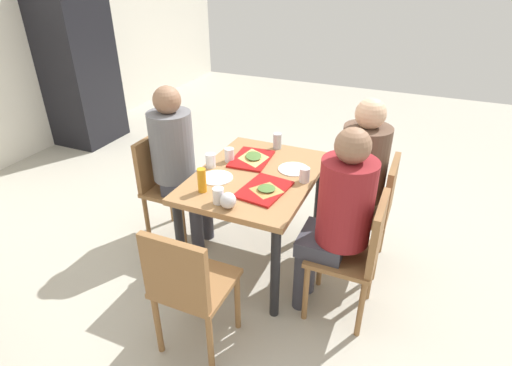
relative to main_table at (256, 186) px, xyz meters
name	(u,v)px	position (x,y,z in m)	size (l,w,h in m)	color
ground_plane	(256,257)	(0.00, 0.00, -0.64)	(10.00, 10.00, 0.02)	#B2AD9E
main_table	(256,186)	(0.00, 0.00, 0.00)	(1.10, 0.80, 0.73)	#9E7247
chair_near_left	(358,250)	(-0.27, -0.78, -0.12)	(0.40, 0.40, 0.86)	olive
chair_near_right	(373,205)	(0.27, -0.78, -0.12)	(0.40, 0.40, 0.86)	olive
chair_far_side	(165,181)	(0.00, 0.78, -0.12)	(0.40, 0.40, 0.86)	olive
chair_left_end	(187,284)	(-0.93, 0.00, -0.12)	(0.40, 0.40, 0.86)	olive
person_in_red	(338,211)	(-0.27, -0.64, 0.12)	(0.32, 0.42, 1.27)	#383842
person_in_brown_jacket	(357,171)	(0.27, -0.64, 0.12)	(0.32, 0.42, 1.27)	#383842
person_far_side	(177,155)	(0.00, 0.64, 0.12)	(0.32, 0.42, 1.27)	#383842
tray_red_near	(264,189)	(-0.19, -0.14, 0.11)	(0.36, 0.26, 0.02)	#B21414
tray_red_far	(251,159)	(0.19, 0.12, 0.11)	(0.36, 0.26, 0.02)	#B21414
paper_plate_center	(217,178)	(-0.16, 0.22, 0.10)	(0.22, 0.22, 0.01)	white
paper_plate_near_edge	(294,169)	(0.16, -0.22, 0.10)	(0.22, 0.22, 0.01)	white
pizza_slice_a	(267,189)	(-0.21, -0.16, 0.12)	(0.19, 0.19, 0.02)	#C68C47
pizza_slice_b	(254,157)	(0.20, 0.11, 0.12)	(0.29, 0.26, 0.02)	#DBAD60
plastic_cup_a	(211,160)	(-0.03, 0.34, 0.15)	(0.07, 0.07, 0.10)	white
plastic_cup_b	(304,175)	(0.03, -0.34, 0.15)	(0.07, 0.07, 0.10)	white
plastic_cup_c	(218,196)	(-0.44, 0.06, 0.15)	(0.07, 0.07, 0.10)	white
plastic_cup_d	(229,155)	(0.11, 0.26, 0.15)	(0.07, 0.07, 0.10)	white
soda_can	(277,141)	(0.47, 0.02, 0.16)	(0.07, 0.07, 0.12)	#B7BCC6
condiment_bottle	(202,180)	(-0.36, 0.22, 0.18)	(0.06, 0.06, 0.16)	orange
foil_bundle	(228,200)	(-0.47, -0.02, 0.15)	(0.10, 0.10, 0.10)	silver
drink_fridge	(78,63)	(1.34, 2.85, 0.32)	(0.70, 0.60, 1.90)	black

